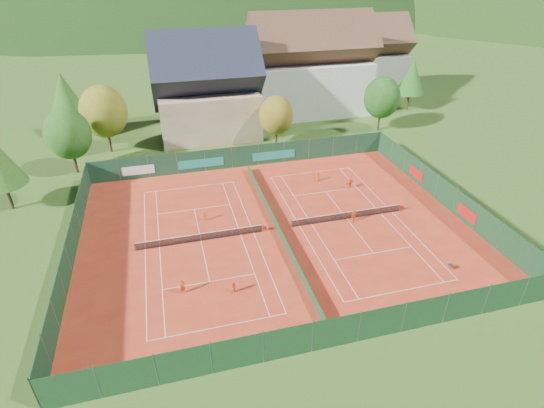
{
  "coord_description": "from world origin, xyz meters",
  "views": [
    {
      "loc": [
        -10.11,
        -35.73,
        25.15
      ],
      "look_at": [
        0.0,
        2.0,
        2.0
      ],
      "focal_mm": 28.0,
      "sensor_mm": 36.0,
      "label": 1
    }
  ],
  "objects_px": {
    "player_right_far_a": "(318,177)",
    "player_left_near": "(182,286)",
    "hotel_block_a": "(310,71)",
    "player_right_near": "(354,216)",
    "player_right_far_b": "(350,184)",
    "player_left_mid": "(234,288)",
    "hotel_block_b": "(363,61)",
    "ball_hopper": "(451,266)",
    "player_left_far": "(204,216)",
    "chalet": "(207,92)"
  },
  "relations": [
    {
      "from": "player_left_near",
      "to": "player_right_far_b",
      "type": "height_order",
      "value": "player_left_near"
    },
    {
      "from": "player_right_far_a",
      "to": "hotel_block_b",
      "type": "bearing_deg",
      "value": -136.44
    },
    {
      "from": "chalet",
      "to": "player_right_far_b",
      "type": "xyz_separation_m",
      "value": [
        14.15,
        -23.55,
        -5.95
      ]
    },
    {
      "from": "ball_hopper",
      "to": "player_left_far",
      "type": "height_order",
      "value": "player_left_far"
    },
    {
      "from": "ball_hopper",
      "to": "player_left_far",
      "type": "xyz_separation_m",
      "value": [
        -20.71,
        14.36,
        0.05
      ]
    },
    {
      "from": "hotel_block_a",
      "to": "player_left_near",
      "type": "height_order",
      "value": "hotel_block_a"
    },
    {
      "from": "player_right_far_a",
      "to": "player_left_near",
      "type": "bearing_deg",
      "value": 28.01
    },
    {
      "from": "player_right_far_b",
      "to": "hotel_block_a",
      "type": "bearing_deg",
      "value": -120.69
    },
    {
      "from": "player_left_mid",
      "to": "player_right_near",
      "type": "height_order",
      "value": "player_right_near"
    },
    {
      "from": "hotel_block_b",
      "to": "player_left_mid",
      "type": "bearing_deg",
      "value": -124.58
    },
    {
      "from": "chalet",
      "to": "player_left_far",
      "type": "xyz_separation_m",
      "value": [
        -4.16,
        -26.22,
        -6.02
      ]
    },
    {
      "from": "chalet",
      "to": "ball_hopper",
      "type": "bearing_deg",
      "value": -67.82
    },
    {
      "from": "hotel_block_a",
      "to": "player_left_far",
      "type": "distance_m",
      "value": 40.25
    },
    {
      "from": "player_left_mid",
      "to": "player_right_far_a",
      "type": "height_order",
      "value": "player_right_far_a"
    },
    {
      "from": "hotel_block_a",
      "to": "player_left_near",
      "type": "xyz_separation_m",
      "value": [
        -26.38,
        -43.28,
        -6.63
      ]
    },
    {
      "from": "ball_hopper",
      "to": "player_left_near",
      "type": "distance_m",
      "value": 24.15
    },
    {
      "from": "player_left_mid",
      "to": "player_right_far_a",
      "type": "relative_size",
      "value": 0.97
    },
    {
      "from": "player_right_far_a",
      "to": "player_right_far_b",
      "type": "relative_size",
      "value": 0.94
    },
    {
      "from": "hotel_block_a",
      "to": "player_left_far",
      "type": "bearing_deg",
      "value": -125.71
    },
    {
      "from": "player_left_far",
      "to": "player_right_near",
      "type": "bearing_deg",
      "value": 155.54
    },
    {
      "from": "hotel_block_b",
      "to": "hotel_block_a",
      "type": "bearing_deg",
      "value": -150.26
    },
    {
      "from": "player_left_mid",
      "to": "player_left_near",
      "type": "bearing_deg",
      "value": 163.96
    },
    {
      "from": "player_left_mid",
      "to": "player_right_near",
      "type": "bearing_deg",
      "value": 27.52
    },
    {
      "from": "chalet",
      "to": "hotel_block_a",
      "type": "distance_m",
      "value": 19.94
    },
    {
      "from": "ball_hopper",
      "to": "player_left_near",
      "type": "height_order",
      "value": "player_left_near"
    },
    {
      "from": "player_left_mid",
      "to": "hotel_block_a",
      "type": "bearing_deg",
      "value": 62.98
    },
    {
      "from": "player_left_near",
      "to": "player_right_far_b",
      "type": "relative_size",
      "value": 1.13
    },
    {
      "from": "ball_hopper",
      "to": "player_right_far_b",
      "type": "relative_size",
      "value": 0.6
    },
    {
      "from": "chalet",
      "to": "hotel_block_a",
      "type": "height_order",
      "value": "hotel_block_a"
    },
    {
      "from": "chalet",
      "to": "ball_hopper",
      "type": "xyz_separation_m",
      "value": [
        16.55,
        -40.58,
        -6.07
      ]
    },
    {
      "from": "player_left_far",
      "to": "player_left_mid",
      "type": "bearing_deg",
      "value": 86.25
    },
    {
      "from": "hotel_block_b",
      "to": "player_left_far",
      "type": "bearing_deg",
      "value": -132.74
    },
    {
      "from": "chalet",
      "to": "hotel_block_b",
      "type": "xyz_separation_m",
      "value": [
        33.0,
        14.0,
        -0.01
      ]
    },
    {
      "from": "player_left_far",
      "to": "player_right_near",
      "type": "height_order",
      "value": "player_right_near"
    },
    {
      "from": "player_left_mid",
      "to": "player_right_far_b",
      "type": "distance_m",
      "value": 22.84
    },
    {
      "from": "ball_hopper",
      "to": "chalet",
      "type": "bearing_deg",
      "value": 112.18
    },
    {
      "from": "hotel_block_b",
      "to": "chalet",
      "type": "bearing_deg",
      "value": -157.01
    },
    {
      "from": "chalet",
      "to": "player_right_near",
      "type": "bearing_deg",
      "value": -69.61
    },
    {
      "from": "hotel_block_a",
      "to": "player_right_near",
      "type": "height_order",
      "value": "hotel_block_a"
    },
    {
      "from": "player_right_near",
      "to": "player_right_far_b",
      "type": "distance_m",
      "value": 7.65
    },
    {
      "from": "hotel_block_b",
      "to": "ball_hopper",
      "type": "relative_size",
      "value": 21.6
    },
    {
      "from": "hotel_block_a",
      "to": "hotel_block_b",
      "type": "bearing_deg",
      "value": 29.74
    },
    {
      "from": "ball_hopper",
      "to": "player_right_far_b",
      "type": "distance_m",
      "value": 17.2
    },
    {
      "from": "player_left_far",
      "to": "player_right_far_b",
      "type": "distance_m",
      "value": 18.51
    },
    {
      "from": "player_right_far_a",
      "to": "player_left_mid",
      "type": "bearing_deg",
      "value": 37.37
    },
    {
      "from": "player_right_far_a",
      "to": "ball_hopper",
      "type": "bearing_deg",
      "value": 91.39
    },
    {
      "from": "ball_hopper",
      "to": "player_right_near",
      "type": "relative_size",
      "value": 0.52
    },
    {
      "from": "hotel_block_a",
      "to": "player_right_near",
      "type": "relative_size",
      "value": 14.01
    },
    {
      "from": "hotel_block_b",
      "to": "player_left_near",
      "type": "relative_size",
      "value": 11.43
    },
    {
      "from": "player_right_far_a",
      "to": "player_right_far_b",
      "type": "height_order",
      "value": "player_right_far_b"
    }
  ]
}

